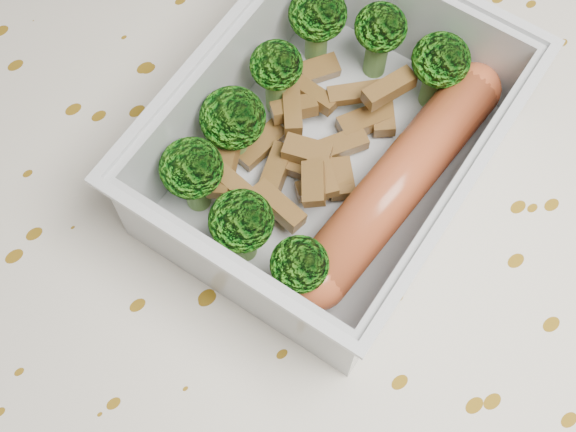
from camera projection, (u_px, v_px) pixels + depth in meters
dining_table at (292, 286)px, 0.49m from camera, size 1.40×0.90×0.75m
tablecloth at (293, 257)px, 0.45m from camera, size 1.46×0.96×0.19m
lunch_container at (330, 152)px, 0.40m from camera, size 0.22×0.20×0.06m
broccoli_florets at (295, 116)px, 0.39m from camera, size 0.17×0.13×0.05m
meat_pile at (310, 146)px, 0.41m from camera, size 0.12×0.08×0.03m
sausage at (400, 180)px, 0.39m from camera, size 0.16×0.06×0.03m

